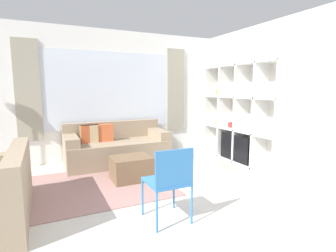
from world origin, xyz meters
The scene contains 8 objects.
ground_plane centered at (0.00, 0.00, 0.00)m, with size 16.00×16.00×0.00m, color beige.
wall_back centered at (0.00, 3.41, 1.36)m, with size 6.19×0.11×2.70m.
wall_right centered at (2.53, 1.69, 1.35)m, with size 0.07×4.58×2.70m, color white.
area_rug centered at (-0.79, 1.78, 0.01)m, with size 2.47×1.82×0.01m, color gray.
shelving_unit centered at (2.33, 1.93, 0.96)m, with size 0.40×2.10×1.98m.
couch_main centered at (-0.02, 2.90, 0.31)m, with size 1.99×0.92×0.81m.
ottoman centered at (-0.06, 1.81, 0.20)m, with size 0.62×0.51×0.39m.
folding_chair centered at (-0.10, 0.30, 0.52)m, with size 0.44×0.46×0.86m.
Camera 1 is at (-1.30, -2.18, 1.49)m, focal length 28.00 mm.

